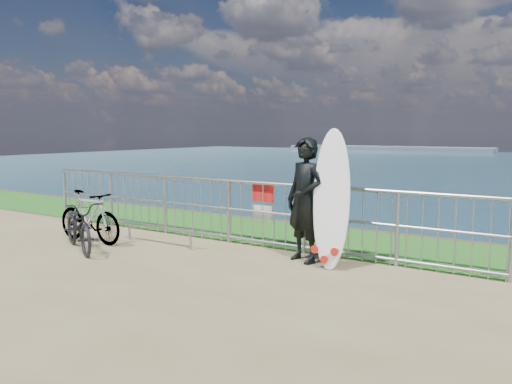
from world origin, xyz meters
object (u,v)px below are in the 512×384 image
Objects in this scene: surfer at (305,200)px; bicycle_far at (89,217)px; surfboard at (331,204)px; bicycle_near at (79,225)px.

bicycle_far is at bearing -146.14° from surfer.
surfboard is at bearing -78.94° from bicycle_far.
bicycle_near is (-3.95, -1.27, -0.52)m from surfboard.
surfboard reaches higher than bicycle_far.
bicycle_near is (-3.48, -1.36, -0.52)m from surfer.
surfboard is 4.18m from bicycle_near.
surfer is 0.93× the size of surfboard.
bicycle_far is (-4.27, -0.79, -0.47)m from surfboard.
bicycle_near is at bearing -137.81° from surfer.
surfer is at bearing 169.67° from surfboard.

